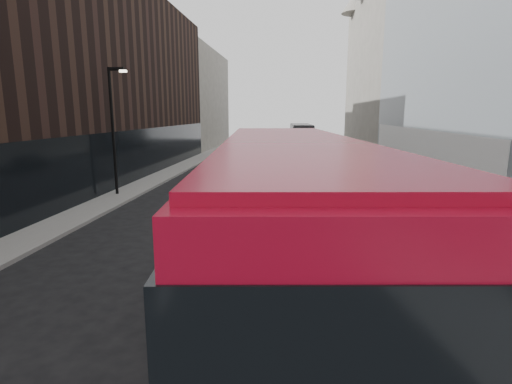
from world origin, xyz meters
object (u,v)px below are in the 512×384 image
(car_b, at_px, (328,188))
(car_c, at_px, (301,168))
(car_a, at_px, (277,194))
(grey_bus, at_px, (301,137))
(red_bus, at_px, (289,239))
(street_lamp, at_px, (114,123))

(car_b, bearing_deg, car_c, 98.29)
(car_a, xyz_separation_m, car_b, (2.69, 1.93, -0.01))
(grey_bus, bearing_deg, car_c, -93.40)
(red_bus, relative_size, car_b, 2.48)
(grey_bus, relative_size, car_b, 2.46)
(street_lamp, bearing_deg, car_b, 0.00)
(street_lamp, xyz_separation_m, car_c, (10.55, 8.55, -3.55))
(street_lamp, bearing_deg, car_a, -11.82)
(car_b, distance_m, car_c, 8.66)
(street_lamp, bearing_deg, red_bus, -55.30)
(street_lamp, distance_m, red_bus, 17.61)
(street_lamp, xyz_separation_m, car_b, (11.90, 0.00, -3.47))
(street_lamp, relative_size, car_a, 1.67)
(red_bus, height_order, car_c, red_bus)
(grey_bus, height_order, car_c, grey_bus)
(car_a, height_order, car_b, car_a)
(car_b, height_order, car_c, car_b)
(car_a, distance_m, car_c, 10.57)
(grey_bus, xyz_separation_m, car_b, (1.10, -28.43, -1.11))
(street_lamp, distance_m, car_b, 12.40)
(red_bus, bearing_deg, car_b, 76.74)
(car_c, bearing_deg, red_bus, -95.40)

